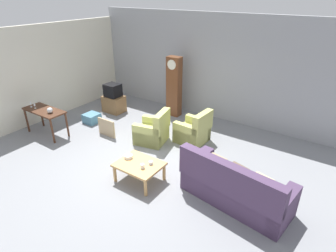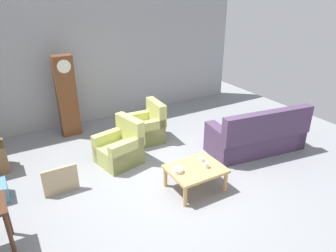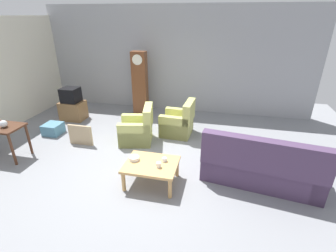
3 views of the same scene
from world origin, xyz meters
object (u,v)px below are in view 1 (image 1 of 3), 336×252
object	(u,v)px
framed_picture_leaning	(107,128)
glass_dome_cloche	(50,110)
armchair_olive_far	(193,131)
tv_stand_cabinet	(114,104)
bowl_white_stacked	(128,156)
grandfather_clock	(174,87)
cup_blue_rimmed	(151,163)
cup_white_porcelain	(142,166)
wine_glass_tall	(31,103)
couch_floral	(234,188)
storage_box_blue	(92,118)
coffee_table_wood	(139,166)
tv_crt	(113,90)
console_table_dark	(45,113)
wine_glass_mid	(35,105)
armchair_olive_near	(153,132)

from	to	relation	value
framed_picture_leaning	glass_dome_cloche	distance (m)	1.57
armchair_olive_far	glass_dome_cloche	xyz separation A→B (m)	(-3.34, -2.01, 0.52)
tv_stand_cabinet	glass_dome_cloche	distance (m)	2.37
tv_stand_cabinet	bowl_white_stacked	xyz separation A→B (m)	(2.83, -2.43, 0.19)
grandfather_clock	cup_blue_rimmed	bearing A→B (deg)	-64.42
cup_white_porcelain	framed_picture_leaning	bearing A→B (deg)	152.95
cup_blue_rimmed	cup_white_porcelain	bearing A→B (deg)	-105.08
cup_blue_rimmed	wine_glass_tall	size ratio (longest dim) A/B	0.49
couch_floral	storage_box_blue	xyz separation A→B (m)	(-5.10, 0.96, -0.21)
coffee_table_wood	couch_floral	bearing A→B (deg)	13.63
grandfather_clock	tv_crt	xyz separation A→B (m)	(-1.83, -0.92, -0.21)
grandfather_clock	tv_crt	world-z (taller)	grandfather_clock
coffee_table_wood	storage_box_blue	xyz separation A→B (m)	(-3.14, 1.44, -0.23)
grandfather_clock	bowl_white_stacked	bearing A→B (deg)	-73.38
console_table_dark	wine_glass_mid	xyz separation A→B (m)	(-0.28, -0.08, 0.22)
coffee_table_wood	console_table_dark	world-z (taller)	console_table_dark
bowl_white_stacked	wine_glass_tall	xyz separation A→B (m)	(-3.71, 0.06, 0.41)
glass_dome_cloche	bowl_white_stacked	world-z (taller)	glass_dome_cloche
glass_dome_cloche	cup_blue_rimmed	xyz separation A→B (m)	(3.46, -0.03, -0.36)
cup_white_porcelain	armchair_olive_near	bearing A→B (deg)	120.78
couch_floral	framed_picture_leaning	distance (m)	4.10
armchair_olive_far	bowl_white_stacked	world-z (taller)	armchair_olive_far
grandfather_clock	glass_dome_cloche	size ratio (longest dim) A/B	12.60
wine_glass_mid	tv_stand_cabinet	bearing A→B (deg)	73.84
armchair_olive_far	grandfather_clock	bearing A→B (deg)	139.77
armchair_olive_near	framed_picture_leaning	distance (m)	1.38
cup_white_porcelain	wine_glass_mid	xyz separation A→B (m)	(-4.02, 0.19, 0.39)
storage_box_blue	armchair_olive_far	bearing A→B (deg)	12.73
armchair_olive_near	tv_stand_cabinet	bearing A→B (deg)	158.47
tv_crt	cup_blue_rimmed	size ratio (longest dim) A/B	5.41
wine_glass_tall	glass_dome_cloche	bearing A→B (deg)	3.83
storage_box_blue	cup_white_porcelain	distance (m)	3.65
cup_white_porcelain	wine_glass_mid	size ratio (longest dim) A/B	0.55
armchair_olive_near	armchair_olive_far	size ratio (longest dim) A/B	1.02
grandfather_clock	wine_glass_mid	bearing A→B (deg)	-127.45
console_table_dark	grandfather_clock	size ratio (longest dim) A/B	0.67
armchair_olive_near	wine_glass_mid	distance (m)	3.42
wine_glass_mid	wine_glass_tall	bearing A→B (deg)	179.85
coffee_table_wood	storage_box_blue	bearing A→B (deg)	155.41
glass_dome_cloche	cup_white_porcelain	size ratio (longest dim) A/B	1.60
couch_floral	wine_glass_tall	size ratio (longest dim) A/B	12.09
couch_floral	framed_picture_leaning	bearing A→B (deg)	171.69
armchair_olive_far	cup_blue_rimmed	bearing A→B (deg)	-86.63
grandfather_clock	wine_glass_mid	size ratio (longest dim) A/B	11.14
tv_crt	cup_blue_rimmed	bearing A→B (deg)	-34.64
cup_blue_rimmed	wine_glass_mid	xyz separation A→B (m)	(-4.08, -0.02, 0.40)
cup_white_porcelain	bowl_white_stacked	world-z (taller)	cup_white_porcelain
bowl_white_stacked	wine_glass_mid	size ratio (longest dim) A/B	1.10
cup_blue_rimmed	bowl_white_stacked	bearing A→B (deg)	-171.65
cup_white_porcelain	cup_blue_rimmed	xyz separation A→B (m)	(0.06, 0.21, -0.01)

